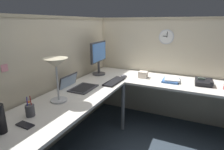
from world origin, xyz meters
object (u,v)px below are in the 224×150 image
object	(u,v)px
computer_mouse	(124,76)
thermos_flask	(0,119)
cell_phone	(25,125)
tissue_box	(143,75)
wall_clock	(166,37)
office_phone	(204,82)
book_stack	(171,79)
desk_lamp_dome	(56,66)
pen_cup	(30,110)
laptop	(77,86)
keyboard	(114,81)
monitor	(99,56)

from	to	relation	value
computer_mouse	thermos_flask	size ratio (longest dim) A/B	0.47
cell_phone	thermos_flask	distance (m)	0.19
tissue_box	wall_clock	world-z (taller)	wall_clock
office_phone	book_stack	world-z (taller)	office_phone
desk_lamp_dome	pen_cup	bearing A→B (deg)	178.56
cell_phone	office_phone	size ratio (longest dim) A/B	0.66
pen_cup	cell_phone	world-z (taller)	pen_cup
laptop	keyboard	distance (m)	0.51
thermos_flask	tissue_box	xyz separation A→B (m)	(1.79, -0.55, -0.06)
thermos_flask	desk_lamp_dome	bearing A→B (deg)	0.48
pen_cup	thermos_flask	bearing A→B (deg)	-177.02
monitor	laptop	world-z (taller)	monitor
book_stack	wall_clock	distance (m)	0.67
office_phone	wall_clock	xyz separation A→B (m)	(0.36, 0.57, 0.53)
computer_mouse	tissue_box	bearing A→B (deg)	-69.57
tissue_box	wall_clock	distance (m)	0.67
desk_lamp_dome	cell_phone	xyz separation A→B (m)	(-0.48, -0.08, -0.36)
computer_mouse	book_stack	world-z (taller)	book_stack
laptop	computer_mouse	bearing A→B (deg)	-27.91
monitor	thermos_flask	xyz separation A→B (m)	(-1.67, -0.12, -0.18)
cell_phone	tissue_box	distance (m)	1.73
tissue_box	office_phone	bearing A→B (deg)	-90.23
pen_cup	office_phone	world-z (taller)	pen_cup
pen_cup	wall_clock	xyz separation A→B (m)	(1.88, -0.79, 0.51)
laptop	cell_phone	bearing A→B (deg)	-170.76
book_stack	office_phone	bearing A→B (deg)	-91.24
monitor	computer_mouse	size ratio (longest dim) A/B	4.81
tissue_box	computer_mouse	bearing A→B (deg)	110.43
pen_cup	office_phone	size ratio (longest dim) A/B	0.83
computer_mouse	pen_cup	world-z (taller)	pen_cup
pen_cup	laptop	bearing A→B (deg)	4.47
monitor	book_stack	distance (m)	1.10
book_stack	cell_phone	bearing A→B (deg)	152.38
keyboard	book_stack	xyz separation A→B (m)	(0.38, -0.68, 0.01)
laptop	keyboard	bearing A→B (deg)	-40.11
pen_cup	tissue_box	xyz separation A→B (m)	(1.53, -0.56, -0.01)
cell_phone	laptop	bearing A→B (deg)	11.85
wall_clock	desk_lamp_dome	bearing A→B (deg)	152.95
tissue_box	wall_clock	xyz separation A→B (m)	(0.36, -0.23, 0.52)
laptop	thermos_flask	distance (m)	1.03
laptop	pen_cup	xyz separation A→B (m)	(-0.76, -0.06, 0.03)
keyboard	tissue_box	size ratio (longest dim) A/B	3.58
keyboard	computer_mouse	distance (m)	0.28
book_stack	keyboard	bearing A→B (deg)	119.18
computer_mouse	desk_lamp_dome	distance (m)	1.17
monitor	book_stack	bearing A→B (deg)	-83.09
computer_mouse	keyboard	bearing A→B (deg)	175.04
laptop	cell_phone	distance (m)	0.90
cell_phone	office_phone	world-z (taller)	office_phone
office_phone	book_stack	xyz separation A→B (m)	(0.01, 0.41, -0.02)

